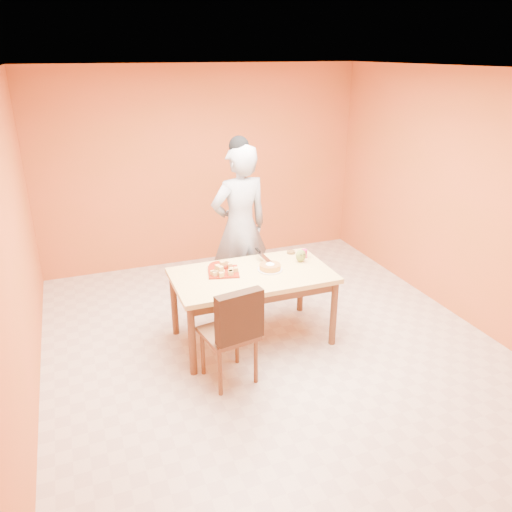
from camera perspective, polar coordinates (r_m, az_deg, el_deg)
name	(u,v)px	position (r m, az deg, el deg)	size (l,w,h in m)	color
floor	(271,344)	(5.30, 1.72, -10.00)	(5.00, 5.00, 0.00)	beige
ceiling	(275,69)	(4.48, 2.14, 20.61)	(5.00, 5.00, 0.00)	white
wall_back	(203,167)	(7.01, -6.07, 10.03)	(4.50, 4.50, 0.00)	#D05A30
wall_left	(12,253)	(4.42, -26.16, 0.30)	(5.00, 5.00, 0.00)	#D05A30
wall_right	(463,198)	(5.92, 22.57, 6.13)	(5.00, 5.00, 0.00)	#D05A30
dining_table	(252,282)	(5.07, -0.42, -2.96)	(1.60, 0.90, 0.76)	#DEC174
dining_chair	(229,332)	(4.52, -3.10, -8.64)	(0.52, 0.59, 0.98)	brown
pastry_pile	(223,267)	(5.03, -3.76, -1.27)	(0.27, 0.27, 0.09)	#E9C463
person	(240,228)	(5.73, -1.85, 3.27)	(0.70, 0.46, 1.92)	gray
pastry_platter	(223,272)	(5.05, -3.74, -1.82)	(0.30, 0.30, 0.02)	maroon
red_dinner_plate	(220,266)	(5.21, -4.12, -1.10)	(0.23, 0.23, 0.01)	maroon
white_cake_plate	(270,270)	(5.11, 1.61, -1.56)	(0.26, 0.26, 0.01)	silver
sponge_cake	(270,267)	(5.09, 1.62, -1.24)	(0.22, 0.22, 0.05)	orange
cake_server	(264,257)	(5.24, 0.98, -0.16)	(0.05, 0.28, 0.01)	silver
egg_ornament	(301,256)	(5.30, 5.14, 0.03)	(0.11, 0.09, 0.14)	olive
magenta_glass	(304,253)	(5.42, 5.54, 0.29)	(0.06, 0.06, 0.09)	#B51B51
checker_tin	(291,252)	(5.53, 4.02, 0.43)	(0.09, 0.09, 0.03)	#3E2011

